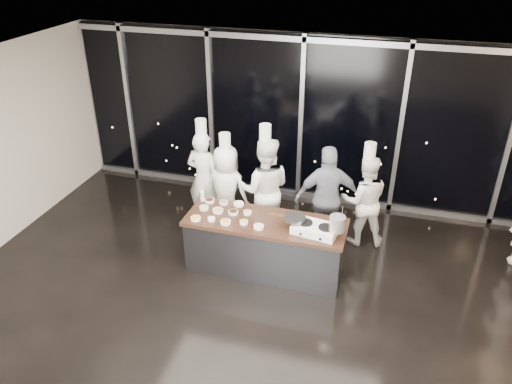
% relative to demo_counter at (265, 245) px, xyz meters
% --- Properties ---
extents(ground, '(9.00, 9.00, 0.00)m').
position_rel_demo_counter_xyz_m(ground, '(0.00, -0.90, -0.45)').
color(ground, black).
rests_on(ground, ground).
extents(room_shell, '(9.02, 7.02, 3.21)m').
position_rel_demo_counter_xyz_m(room_shell, '(0.18, -0.90, 1.79)').
color(room_shell, beige).
rests_on(room_shell, ground).
extents(window_wall, '(8.90, 0.11, 3.20)m').
position_rel_demo_counter_xyz_m(window_wall, '(0.00, 2.53, 1.14)').
color(window_wall, black).
rests_on(window_wall, ground).
extents(demo_counter, '(2.46, 0.86, 0.90)m').
position_rel_demo_counter_xyz_m(demo_counter, '(0.00, 0.00, 0.00)').
color(demo_counter, '#3D3D43').
rests_on(demo_counter, ground).
extents(stove, '(0.70, 0.49, 0.14)m').
position_rel_demo_counter_xyz_m(stove, '(0.78, -0.11, 0.51)').
color(stove, white).
rests_on(stove, demo_counter).
extents(frying_pan, '(0.57, 0.36, 0.05)m').
position_rel_demo_counter_xyz_m(frying_pan, '(0.46, -0.07, 0.61)').
color(frying_pan, slate).
rests_on(frying_pan, stove).
extents(stock_pot, '(0.26, 0.26, 0.22)m').
position_rel_demo_counter_xyz_m(stock_pot, '(1.10, -0.18, 0.70)').
color(stock_pot, silver).
rests_on(stock_pot, stove).
extents(prep_bowls, '(1.14, 0.76, 0.05)m').
position_rel_demo_counter_xyz_m(prep_bowls, '(-0.65, 0.02, 0.47)').
color(prep_bowls, white).
rests_on(prep_bowls, demo_counter).
extents(squeeze_bottle, '(0.07, 0.07, 0.24)m').
position_rel_demo_counter_xyz_m(squeeze_bottle, '(-1.14, 0.29, 0.56)').
color(squeeze_bottle, white).
rests_on(squeeze_bottle, demo_counter).
extents(chef_far_left, '(0.71, 0.53, 2.00)m').
position_rel_demo_counter_xyz_m(chef_far_left, '(-1.42, 1.06, 0.45)').
color(chef_far_left, white).
rests_on(chef_far_left, ground).
extents(chef_left, '(0.87, 0.65, 1.86)m').
position_rel_demo_counter_xyz_m(chef_left, '(-0.94, 0.90, 0.38)').
color(chef_left, white).
rests_on(chef_left, ground).
extents(chef_center, '(1.03, 0.88, 2.08)m').
position_rel_demo_counter_xyz_m(chef_center, '(-0.27, 0.92, 0.48)').
color(chef_center, white).
rests_on(chef_center, ground).
extents(guest, '(1.15, 0.76, 1.82)m').
position_rel_demo_counter_xyz_m(guest, '(0.79, 0.95, 0.46)').
color(guest, '#131A35').
rests_on(guest, ground).
extents(chef_right, '(0.90, 0.77, 1.84)m').
position_rel_demo_counter_xyz_m(chef_right, '(1.37, 1.22, 0.36)').
color(chef_right, white).
rests_on(chef_right, ground).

